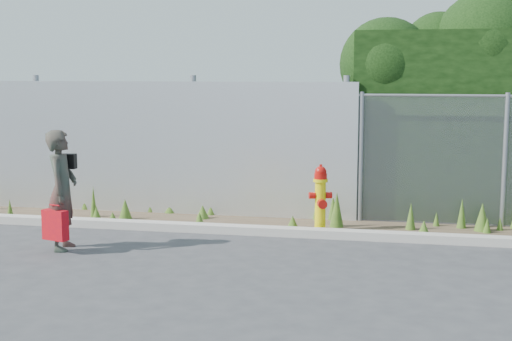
% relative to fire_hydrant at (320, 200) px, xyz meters
% --- Properties ---
extents(ground, '(80.00, 80.00, 0.00)m').
position_rel_fire_hydrant_xyz_m(ground, '(-0.52, -2.13, -0.49)').
color(ground, '#39393C').
rests_on(ground, ground).
extents(curb, '(16.00, 0.22, 0.12)m').
position_rel_fire_hydrant_xyz_m(curb, '(-0.52, -0.33, -0.43)').
color(curb, '#AEA79D').
rests_on(curb, ground).
extents(weed_strip, '(16.00, 1.35, 0.55)m').
position_rel_fire_hydrant_xyz_m(weed_strip, '(-0.14, 0.39, -0.35)').
color(weed_strip, '#4F3D2D').
rests_on(weed_strip, ground).
extents(corrugated_fence, '(8.50, 0.21, 2.30)m').
position_rel_fire_hydrant_xyz_m(corrugated_fence, '(-3.76, 0.88, 0.61)').
color(corrugated_fence, silver).
rests_on(corrugated_fence, ground).
extents(fire_hydrant, '(0.34, 0.30, 1.01)m').
position_rel_fire_hydrant_xyz_m(fire_hydrant, '(0.00, 0.00, 0.00)').
color(fire_hydrant, yellow).
rests_on(fire_hydrant, ground).
extents(woman, '(0.48, 0.64, 1.60)m').
position_rel_fire_hydrant_xyz_m(woman, '(-3.25, -1.69, 0.31)').
color(woman, '#0D5642').
rests_on(woman, ground).
extents(red_tote_bag, '(0.36, 0.13, 0.47)m').
position_rel_fire_hydrant_xyz_m(red_tote_bag, '(-3.25, -1.91, -0.12)').
color(red_tote_bag, '#A90919').
extents(black_shoulder_bag, '(0.27, 0.11, 0.20)m').
position_rel_fire_hydrant_xyz_m(black_shoulder_bag, '(-3.25, -1.53, 0.68)').
color(black_shoulder_bag, black).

